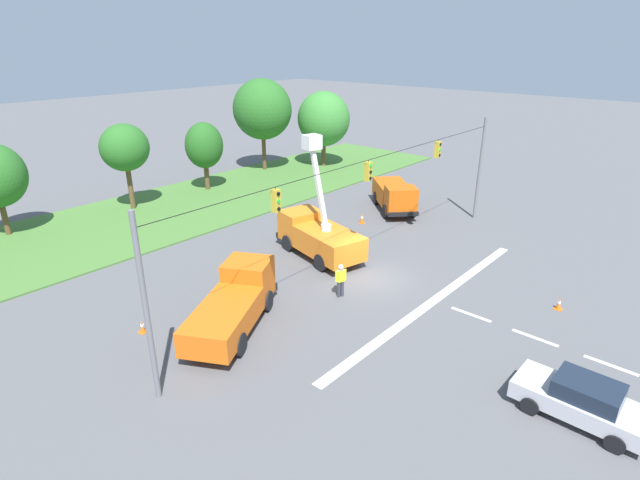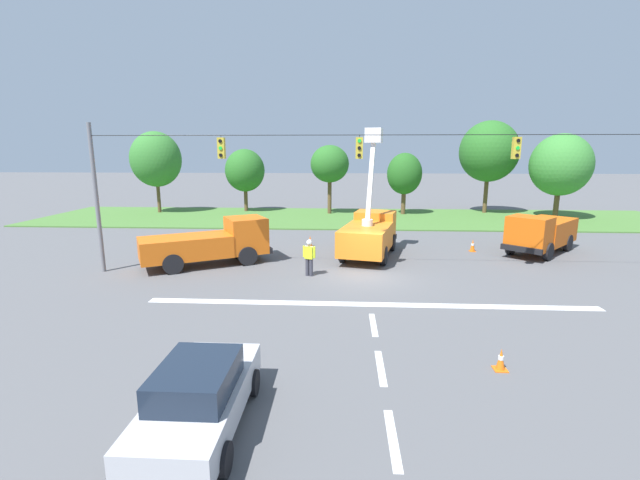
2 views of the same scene
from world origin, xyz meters
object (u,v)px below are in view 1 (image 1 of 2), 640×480
at_px(utility_truck_bucket_lift, 318,234).
at_px(road_worker, 341,279).
at_px(tree_east_end, 324,119).
at_px(utility_truck_support_far, 395,195).
at_px(traffic_cone_foreground_right, 249,258).
at_px(tree_far_east, 262,109).
at_px(utility_truck_support_near, 234,302).
at_px(sedan_silver, 582,400).
at_px(tree_east, 204,146).
at_px(traffic_cone_mid_left, 559,304).
at_px(traffic_cone_mid_right, 362,218).
at_px(traffic_cone_foreground_left, 142,327).
at_px(tree_centre, 125,148).

relative_size(utility_truck_bucket_lift, road_worker, 4.04).
height_order(tree_east_end, utility_truck_support_far, tree_east_end).
bearing_deg(traffic_cone_foreground_right, tree_far_east, 44.80).
distance_m(utility_truck_support_near, sedan_silver, 14.12).
distance_m(tree_east_end, road_worker, 27.86).
relative_size(tree_east, tree_far_east, 0.66).
bearing_deg(traffic_cone_mid_left, utility_truck_bucket_lift, 102.31).
height_order(utility_truck_bucket_lift, utility_truck_support_far, utility_truck_bucket_lift).
bearing_deg(traffic_cone_foreground_right, traffic_cone_mid_left, -67.13).
bearing_deg(utility_truck_support_far, traffic_cone_foreground_right, 175.87).
bearing_deg(traffic_cone_mid_right, tree_east_end, 50.09).
bearing_deg(traffic_cone_mid_right, tree_east, 98.16).
distance_m(tree_east, road_worker, 21.99).
distance_m(tree_east, traffic_cone_foreground_left, 22.69).
height_order(tree_east, tree_far_east, tree_far_east).
bearing_deg(utility_truck_support_far, tree_centre, 130.35).
bearing_deg(tree_centre, tree_east_end, -5.44).
relative_size(tree_far_east, tree_east_end, 1.18).
height_order(tree_centre, traffic_cone_mid_right, tree_centre).
distance_m(tree_far_east, road_worker, 27.20).
bearing_deg(tree_east, traffic_cone_foreground_left, -134.23).
relative_size(sedan_silver, road_worker, 2.43).
distance_m(utility_truck_support_near, road_worker, 5.61).
relative_size(tree_centre, sedan_silver, 1.50).
distance_m(road_worker, traffic_cone_foreground_left, 9.58).
distance_m(tree_far_east, utility_truck_support_near, 29.13).
distance_m(tree_east_end, traffic_cone_foreground_left, 32.34).
relative_size(tree_east, traffic_cone_mid_left, 9.23).
bearing_deg(sedan_silver, tree_far_east, 63.80).
xyz_separation_m(utility_truck_support_near, sedan_silver, (3.89, -13.56, -0.39)).
height_order(tree_east_end, sedan_silver, tree_east_end).
bearing_deg(sedan_silver, traffic_cone_mid_left, 21.94).
height_order(utility_truck_bucket_lift, traffic_cone_mid_right, utility_truck_bucket_lift).
distance_m(sedan_silver, traffic_cone_foreground_left, 17.69).
xyz_separation_m(sedan_silver, traffic_cone_foreground_left, (-7.02, 16.23, -0.50)).
height_order(tree_far_east, utility_truck_support_far, tree_far_east).
bearing_deg(traffic_cone_mid_left, tree_east, 87.53).
distance_m(road_worker, traffic_cone_foreground_right, 6.52).
height_order(tree_centre, tree_east_end, tree_east_end).
xyz_separation_m(utility_truck_support_far, traffic_cone_foreground_right, (-13.62, 0.98, -0.88)).
distance_m(utility_truck_support_near, traffic_cone_foreground_left, 4.20).
distance_m(traffic_cone_mid_left, traffic_cone_mid_right, 14.80).
distance_m(tree_far_east, utility_truck_support_far, 17.30).
bearing_deg(traffic_cone_mid_left, utility_truck_support_far, 63.15).
bearing_deg(tree_far_east, tree_centre, -174.68).
bearing_deg(tree_east_end, traffic_cone_foreground_right, -149.43).
distance_m(tree_east, tree_east_end, 13.24).
xyz_separation_m(tree_far_east, traffic_cone_foreground_right, (-15.67, -15.56, -5.52)).
bearing_deg(road_worker, traffic_cone_mid_right, 31.16).
distance_m(tree_centre, traffic_cone_mid_right, 18.04).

